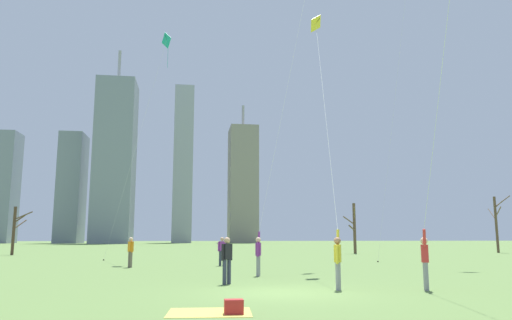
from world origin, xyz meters
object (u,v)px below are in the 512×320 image
(bystander_far_off_by_trees, at_px, (222,250))
(bare_tree_left_of_center, at_px, (15,229))
(distant_kite_high_overhead_teal, at_px, (162,56))
(bare_tree_far_right_edge, at_px, (497,222))
(kite_flyer_far_back_yellow, at_px, (333,206))
(bystander_strolling_midfield, at_px, (227,258))
(kite_flyer_midfield_left_orange, at_px, (271,185))
(bare_tree_leftmost, at_px, (354,227))
(kite_flyer_midfield_center_pink, at_px, (433,183))
(picnic_spot, at_px, (223,309))
(bystander_watching_nearby, at_px, (131,251))

(bystander_far_off_by_trees, relative_size, bare_tree_left_of_center, 0.37)
(distant_kite_high_overhead_teal, xyz_separation_m, bare_tree_far_right_edge, (34.57, 13.91, -11.37))
(kite_flyer_far_back_yellow, xyz_separation_m, bystander_strolling_midfield, (-3.55, 1.08, -1.78))
(kite_flyer_midfield_left_orange, height_order, bare_tree_leftmost, kite_flyer_midfield_left_orange)
(kite_flyer_far_back_yellow, relative_size, distant_kite_high_overhead_teal, 0.82)
(kite_flyer_midfield_left_orange, relative_size, bare_tree_leftmost, 4.12)
(kite_flyer_far_back_yellow, bearing_deg, distant_kite_high_overhead_teal, 111.75)
(kite_flyer_midfield_left_orange, bearing_deg, bare_tree_leftmost, 63.47)
(kite_flyer_midfield_center_pink, xyz_separation_m, kite_flyer_midfield_left_orange, (-3.50, 8.42, 0.78))
(kite_flyer_far_back_yellow, xyz_separation_m, bare_tree_left_of_center, (-20.91, 31.70, -0.30))
(bystander_strolling_midfield, height_order, bare_tree_far_right_edge, bare_tree_far_right_edge)
(kite_flyer_far_back_yellow, relative_size, picnic_spot, 7.00)
(bare_tree_far_right_edge, bearing_deg, bystander_watching_nearby, -150.01)
(kite_flyer_midfield_center_pink, xyz_separation_m, picnic_spot, (-6.43, -2.79, -3.14))
(bystander_far_off_by_trees, distance_m, distant_kite_high_overhead_teal, 15.36)
(distant_kite_high_overhead_teal, height_order, bare_tree_leftmost, distant_kite_high_overhead_teal)
(kite_flyer_midfield_center_pink, relative_size, kite_flyer_midfield_left_orange, 0.63)
(bare_tree_leftmost, bearing_deg, bystander_watching_nearby, -134.00)
(bystander_far_off_by_trees, bearing_deg, kite_flyer_midfield_center_pink, -70.16)
(distant_kite_high_overhead_teal, bearing_deg, bystander_watching_nearby, -97.99)
(bare_tree_left_of_center, distance_m, bare_tree_far_right_edge, 48.40)
(bystander_far_off_by_trees, height_order, bystander_watching_nearby, same)
(bystander_strolling_midfield, relative_size, distant_kite_high_overhead_teal, 0.10)
(kite_flyer_far_back_yellow, bearing_deg, kite_flyer_midfield_center_pink, -48.51)
(kite_flyer_far_back_yellow, relative_size, bystander_strolling_midfield, 8.19)
(bystander_watching_nearby, xyz_separation_m, bare_tree_left_of_center, (-12.90, 20.50, 1.48))
(bare_tree_leftmost, bearing_deg, distant_kite_high_overhead_teal, -143.62)
(kite_flyer_far_back_yellow, bearing_deg, bare_tree_left_of_center, 123.41)
(bystander_far_off_by_trees, bearing_deg, kite_flyer_far_back_yellow, -76.11)
(distant_kite_high_overhead_teal, xyz_separation_m, bare_tree_left_of_center, (-13.82, 13.93, -12.19))
(kite_flyer_far_back_yellow, xyz_separation_m, bare_tree_leftmost, (11.72, 31.63, -0.05))
(bare_tree_leftmost, bearing_deg, bare_tree_far_right_edge, 0.17)
(kite_flyer_far_back_yellow, distance_m, bystander_far_off_by_trees, 12.58)
(bystander_far_off_by_trees, height_order, bare_tree_far_right_edge, bare_tree_far_right_edge)
(bystander_strolling_midfield, xyz_separation_m, distant_kite_high_overhead_teal, (-3.54, 16.69, 13.67))
(bystander_strolling_midfield, height_order, bare_tree_left_of_center, bare_tree_left_of_center)
(kite_flyer_midfield_center_pink, height_order, bystander_strolling_midfield, kite_flyer_midfield_center_pink)
(bare_tree_left_of_center, bearing_deg, bare_tree_leftmost, -0.12)
(bystander_far_off_by_trees, bearing_deg, distant_kite_high_overhead_teal, 125.83)
(bystander_watching_nearby, relative_size, picnic_spot, 0.86)
(bystander_far_off_by_trees, xyz_separation_m, bare_tree_left_of_center, (-17.92, 19.61, 1.48))
(kite_flyer_far_back_yellow, relative_size, bystander_far_off_by_trees, 8.19)
(bystander_strolling_midfield, distance_m, bare_tree_left_of_center, 35.23)
(bystander_strolling_midfield, xyz_separation_m, bare_tree_far_right_edge, (31.03, 30.60, 2.29))
(bystander_watching_nearby, distance_m, bare_tree_far_right_edge, 41.04)
(kite_flyer_far_back_yellow, relative_size, bystander_watching_nearby, 8.19)
(kite_flyer_midfield_center_pink, relative_size, bystander_far_off_by_trees, 8.10)
(bystander_watching_nearby, distance_m, distant_kite_high_overhead_teal, 15.19)
(kite_flyer_far_back_yellow, bearing_deg, kite_flyer_midfield_left_orange, 101.50)
(bystander_watching_nearby, height_order, bare_tree_left_of_center, bare_tree_left_of_center)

